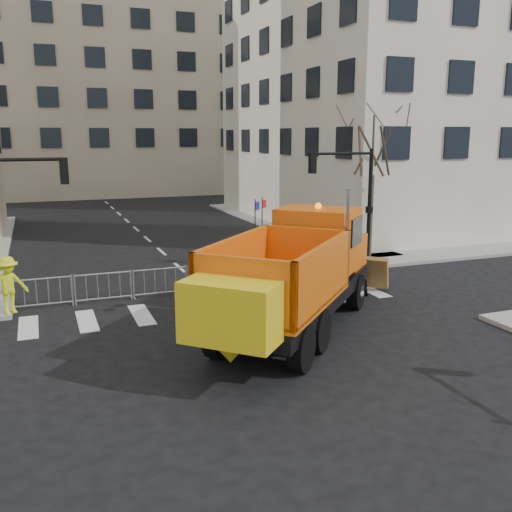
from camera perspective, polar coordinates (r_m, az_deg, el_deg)
name	(u,v)px	position (r m, az deg, el deg)	size (l,w,h in m)	color
ground	(285,361)	(15.71, 2.90, -10.46)	(120.00, 120.00, 0.00)	black
sidewalk_back	(200,284)	(23.31, -5.63, -2.80)	(64.00, 5.00, 0.15)	gray
building_far	(87,78)	(65.79, -16.57, 16.71)	(30.00, 18.00, 24.00)	tan
traffic_light_right	(369,208)	(27.15, 11.26, 4.77)	(0.18, 0.18, 5.40)	black
crowd_barriers	(187,279)	(22.16, -6.89, -2.33)	(12.60, 0.60, 1.10)	#9EA0A5
street_tree	(371,183)	(28.26, 11.47, 7.18)	(3.00, 3.00, 7.50)	#382B21
plow_truck	(293,272)	(17.31, 3.76, -1.63)	(9.92, 10.05, 4.33)	black
cop_a	(309,262)	(23.19, 5.33, -0.57)	(0.71, 0.47, 1.95)	black
cop_b	(357,271)	(21.79, 10.11, -1.48)	(0.96, 0.75, 1.98)	black
cop_c	(362,260)	(23.51, 10.56, -0.42)	(1.21, 0.50, 2.06)	black
worker	(9,285)	(20.65, -23.50, -2.69)	(1.25, 0.72, 1.93)	#E6F61D
newspaper_box	(291,264)	(24.07, 3.56, -0.76)	(0.45, 0.40, 1.10)	#B90E2A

